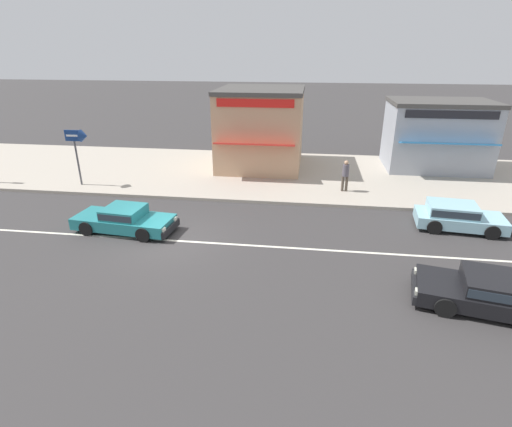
{
  "coord_description": "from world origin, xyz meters",
  "views": [
    {
      "loc": [
        5.45,
        -13.83,
        7.19
      ],
      "look_at": [
        3.39,
        1.37,
        0.8
      ],
      "focal_mm": 28.0,
      "sensor_mm": 36.0,
      "label": 1
    }
  ],
  "objects_px": {
    "sedan_teal_0": "(125,219)",
    "sedan_black_2": "(490,292)",
    "hatchback_pale_blue_1": "(457,216)",
    "arrow_signboard": "(82,139)",
    "shopfront_corner_warung": "(261,128)",
    "pedestrian_near_clock": "(345,173)",
    "shopfront_mid_block": "(437,135)"
  },
  "relations": [
    {
      "from": "sedan_black_2",
      "to": "shopfront_mid_block",
      "type": "bearing_deg",
      "value": 81.46
    },
    {
      "from": "pedestrian_near_clock",
      "to": "shopfront_corner_warung",
      "type": "relative_size",
      "value": 0.26
    },
    {
      "from": "sedan_teal_0",
      "to": "hatchback_pale_blue_1",
      "type": "distance_m",
      "value": 14.08
    },
    {
      "from": "sedan_teal_0",
      "to": "hatchback_pale_blue_1",
      "type": "relative_size",
      "value": 1.15
    },
    {
      "from": "sedan_black_2",
      "to": "shopfront_corner_warung",
      "type": "bearing_deg",
      "value": 121.19
    },
    {
      "from": "shopfront_mid_block",
      "to": "hatchback_pale_blue_1",
      "type": "bearing_deg",
      "value": -98.52
    },
    {
      "from": "sedan_black_2",
      "to": "arrow_signboard",
      "type": "xyz_separation_m",
      "value": [
        -17.49,
        8.81,
        2.17
      ]
    },
    {
      "from": "sedan_teal_0",
      "to": "sedan_black_2",
      "type": "distance_m",
      "value": 13.56
    },
    {
      "from": "shopfront_corner_warung",
      "to": "pedestrian_near_clock",
      "type": "bearing_deg",
      "value": -41.41
    },
    {
      "from": "hatchback_pale_blue_1",
      "to": "arrow_signboard",
      "type": "relative_size",
      "value": 1.24
    },
    {
      "from": "pedestrian_near_clock",
      "to": "shopfront_corner_warung",
      "type": "distance_m",
      "value": 6.81
    },
    {
      "from": "arrow_signboard",
      "to": "shopfront_corner_warung",
      "type": "height_order",
      "value": "shopfront_corner_warung"
    },
    {
      "from": "shopfront_corner_warung",
      "to": "hatchback_pale_blue_1",
      "type": "bearing_deg",
      "value": -41.29
    },
    {
      "from": "sedan_teal_0",
      "to": "hatchback_pale_blue_1",
      "type": "bearing_deg",
      "value": 8.63
    },
    {
      "from": "hatchback_pale_blue_1",
      "to": "pedestrian_near_clock",
      "type": "xyz_separation_m",
      "value": [
        -4.43,
        3.87,
        0.53
      ]
    },
    {
      "from": "shopfront_mid_block",
      "to": "shopfront_corner_warung",
      "type": "bearing_deg",
      "value": -175.18
    },
    {
      "from": "sedan_teal_0",
      "to": "arrow_signboard",
      "type": "bearing_deg",
      "value": 131.16
    },
    {
      "from": "shopfront_mid_block",
      "to": "pedestrian_near_clock",
      "type": "bearing_deg",
      "value": -137.52
    },
    {
      "from": "sedan_black_2",
      "to": "arrow_signboard",
      "type": "relative_size",
      "value": 1.47
    },
    {
      "from": "shopfront_corner_warung",
      "to": "arrow_signboard",
      "type": "bearing_deg",
      "value": -149.35
    },
    {
      "from": "sedan_black_2",
      "to": "shopfront_corner_warung",
      "type": "relative_size",
      "value": 0.7
    },
    {
      "from": "sedan_teal_0",
      "to": "shopfront_mid_block",
      "type": "xyz_separation_m",
      "value": [
        15.3,
        11.3,
        1.7
      ]
    },
    {
      "from": "arrow_signboard",
      "to": "sedan_black_2",
      "type": "bearing_deg",
      "value": -26.75
    },
    {
      "from": "arrow_signboard",
      "to": "shopfront_corner_warung",
      "type": "distance_m",
      "value": 10.4
    },
    {
      "from": "pedestrian_near_clock",
      "to": "arrow_signboard",
      "type": "bearing_deg",
      "value": -176.33
    },
    {
      "from": "hatchback_pale_blue_1",
      "to": "shopfront_corner_warung",
      "type": "height_order",
      "value": "shopfront_corner_warung"
    },
    {
      "from": "arrow_signboard",
      "to": "hatchback_pale_blue_1",
      "type": "bearing_deg",
      "value": -9.21
    },
    {
      "from": "sedan_black_2",
      "to": "pedestrian_near_clock",
      "type": "distance_m",
      "value": 10.35
    },
    {
      "from": "hatchback_pale_blue_1",
      "to": "shopfront_mid_block",
      "type": "height_order",
      "value": "shopfront_mid_block"
    },
    {
      "from": "hatchback_pale_blue_1",
      "to": "shopfront_mid_block",
      "type": "bearing_deg",
      "value": 81.48
    },
    {
      "from": "sedan_teal_0",
      "to": "sedan_black_2",
      "type": "height_order",
      "value": "same"
    },
    {
      "from": "sedan_teal_0",
      "to": "arrow_signboard",
      "type": "distance_m",
      "value": 7.1
    }
  ]
}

